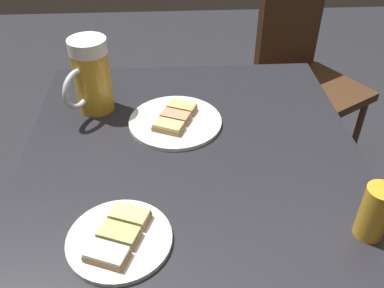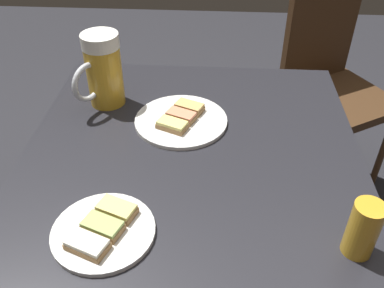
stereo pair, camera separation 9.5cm
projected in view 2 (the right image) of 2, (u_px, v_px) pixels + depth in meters
cafe_table at (192, 198)px, 1.06m from camera, size 0.84×0.78×0.77m
plate_near at (181, 120)px, 1.05m from camera, size 0.23×0.23×0.03m
plate_far at (103, 230)px, 0.77m from camera, size 0.19×0.19×0.03m
beer_mug at (103, 71)px, 1.07m from camera, size 0.14×0.11×0.19m
beer_glass_small at (363, 229)px, 0.71m from camera, size 0.05×0.05×0.11m
cafe_chair at (330, 79)px, 1.71m from camera, size 0.52×0.52×0.92m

